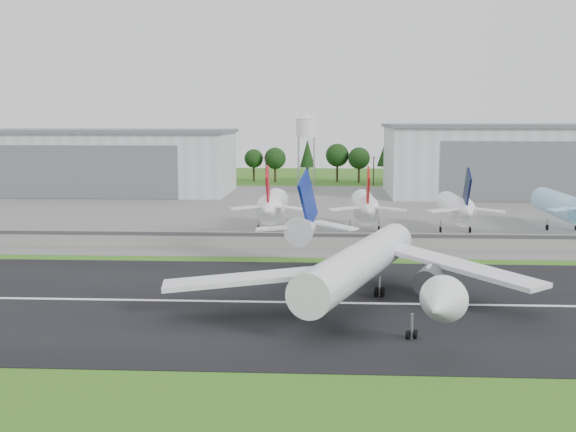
# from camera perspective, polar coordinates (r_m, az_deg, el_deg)

# --- Properties ---
(ground) EXTENTS (600.00, 600.00, 0.00)m
(ground) POSITION_cam_1_polar(r_m,az_deg,el_deg) (98.65, 1.02, -8.36)
(ground) COLOR #2B6718
(ground) RESTS_ON ground
(runway) EXTENTS (320.00, 60.00, 0.10)m
(runway) POSITION_cam_1_polar(r_m,az_deg,el_deg) (108.27, 1.23, -6.87)
(runway) COLOR black
(runway) RESTS_ON ground
(runway_centerline) EXTENTS (220.00, 1.00, 0.02)m
(runway_centerline) POSITION_cam_1_polar(r_m,az_deg,el_deg) (108.26, 1.23, -6.84)
(runway_centerline) COLOR white
(runway_centerline) RESTS_ON runway
(apron) EXTENTS (320.00, 150.00, 0.10)m
(apron) POSITION_cam_1_polar(r_m,az_deg,el_deg) (216.46, 2.23, 0.51)
(apron) COLOR slate
(apron) RESTS_ON ground
(blast_fence) EXTENTS (240.00, 0.61, 3.50)m
(blast_fence) POSITION_cam_1_polar(r_m,az_deg,el_deg) (151.90, 1.82, -1.94)
(blast_fence) COLOR gray
(blast_fence) RESTS_ON ground
(hangar_west) EXTENTS (97.00, 44.00, 23.20)m
(hangar_west) POSITION_cam_1_polar(r_m,az_deg,el_deg) (273.18, -14.66, 4.21)
(hangar_west) COLOR silver
(hangar_west) RESTS_ON ground
(hangar_east) EXTENTS (102.00, 47.00, 25.20)m
(hangar_east) POSITION_cam_1_polar(r_m,az_deg,el_deg) (269.68, 18.61, 4.23)
(hangar_east) COLOR silver
(hangar_east) RESTS_ON ground
(water_tower) EXTENTS (8.40, 8.40, 29.40)m
(water_tower) POSITION_cam_1_polar(r_m,az_deg,el_deg) (279.84, 1.46, 7.19)
(water_tower) COLOR #99999E
(water_tower) RESTS_ON ground
(utility_poles) EXTENTS (230.00, 3.00, 12.00)m
(utility_poles) POSITION_cam_1_polar(r_m,az_deg,el_deg) (295.99, 2.50, 2.45)
(utility_poles) COLOR black
(utility_poles) RESTS_ON ground
(treeline) EXTENTS (320.00, 16.00, 22.00)m
(treeline) POSITION_cam_1_polar(r_m,az_deg,el_deg) (310.93, 2.54, 2.71)
(treeline) COLOR black
(treeline) RESTS_ON ground
(main_airliner) EXTENTS (54.24, 57.68, 18.17)m
(main_airliner) POSITION_cam_1_polar(r_m,az_deg,el_deg) (106.80, 5.76, -4.44)
(main_airliner) COLOR white
(main_airliner) RESTS_ON runway
(parked_jet_red_a) EXTENTS (7.36, 31.29, 16.91)m
(parked_jet_red_a) POSITION_cam_1_polar(r_m,az_deg,el_deg) (173.09, -1.26, 0.79)
(parked_jet_red_a) COLOR white
(parked_jet_red_a) RESTS_ON ground
(parked_jet_red_b) EXTENTS (7.36, 31.29, 16.84)m
(parked_jet_red_b) POSITION_cam_1_polar(r_m,az_deg,el_deg) (172.80, 6.10, 0.72)
(parked_jet_red_b) COLOR silver
(parked_jet_red_b) RESTS_ON ground
(parked_jet_navy) EXTENTS (7.36, 31.29, 16.65)m
(parked_jet_navy) POSITION_cam_1_polar(r_m,az_deg,el_deg) (175.25, 13.20, 0.60)
(parked_jet_navy) COLOR white
(parked_jet_navy) RESTS_ON ground
(parked_jet_skyblue) EXTENTS (7.36, 37.29, 16.86)m
(parked_jet_skyblue) POSITION_cam_1_polar(r_m,az_deg,el_deg) (186.51, 21.02, 0.75)
(parked_jet_skyblue) COLOR #90D4FA
(parked_jet_skyblue) RESTS_ON ground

